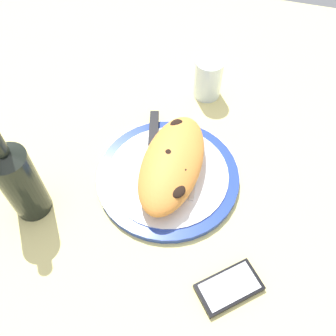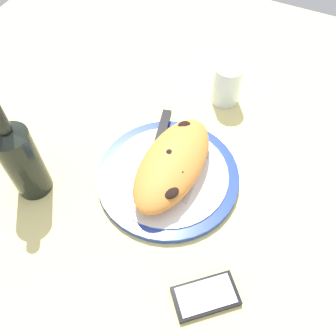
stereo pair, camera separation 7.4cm
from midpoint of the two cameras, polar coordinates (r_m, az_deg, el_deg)
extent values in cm
cube|color=#E5D684|center=(78.00, 2.70, -2.41)|extent=(150.00, 150.00, 3.00)
cylinder|color=#233D99|center=(76.12, 2.76, -1.50)|extent=(29.65, 29.65, 1.47)
cylinder|color=white|center=(75.39, 2.79, -1.13)|extent=(25.18, 25.18, 0.30)
ellipsoid|color=orange|center=(72.88, 3.59, 0.50)|extent=(25.15, 12.04, 6.31)
ellipsoid|color=black|center=(67.21, 3.61, -4.05)|extent=(3.96, 3.66, 1.11)
ellipsoid|color=black|center=(70.97, 3.31, 2.05)|extent=(3.48, 3.18, 1.00)
ellipsoid|color=black|center=(70.54, 1.63, 1.43)|extent=(2.63, 2.57, 0.71)
ellipsoid|color=black|center=(76.86, 5.30, 6.41)|extent=(3.85, 3.63, 1.06)
ellipsoid|color=black|center=(69.19, 5.07, -0.71)|extent=(2.18, 2.03, 0.61)
cube|color=silver|center=(74.73, 6.96, -1.94)|extent=(12.09, 2.20, 0.40)
cube|color=silver|center=(79.42, 8.52, 2.65)|extent=(4.21, 2.62, 0.40)
cube|color=silver|center=(75.12, 0.15, -0.86)|extent=(14.77, 5.32, 0.40)
cube|color=black|center=(82.20, 1.81, 6.27)|extent=(9.88, 4.39, 1.20)
cube|color=black|center=(66.82, 9.24, -19.47)|extent=(11.92, 12.30, 1.00)
cube|color=white|center=(66.26, 9.31, -19.33)|extent=(10.35, 10.71, 0.16)
cylinder|color=silver|center=(89.74, 11.57, 12.58)|extent=(6.63, 6.63, 10.01)
cylinder|color=silver|center=(91.44, 11.30, 11.42)|extent=(6.10, 6.10, 4.54)
cylinder|color=black|center=(72.89, -19.12, 0.50)|extent=(7.02, 7.02, 16.21)
cone|color=black|center=(66.22, -21.21, 5.00)|extent=(7.02, 7.02, 1.76)
camera|label=1|loc=(0.04, -87.13, 4.11)|focal=38.89mm
camera|label=2|loc=(0.04, 92.87, -4.11)|focal=38.89mm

